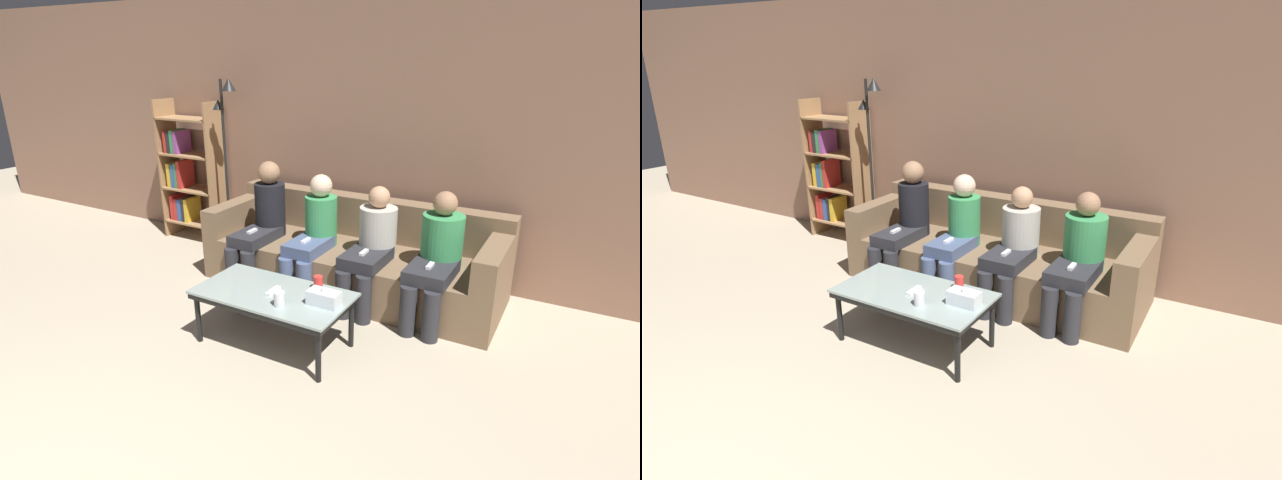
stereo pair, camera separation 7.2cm
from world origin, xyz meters
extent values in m
cube|color=#8C6651|center=(0.00, 4.05, 1.30)|extent=(12.00, 0.06, 2.60)
cube|color=brown|center=(0.00, 3.46, 0.20)|extent=(2.67, 0.92, 0.40)
cube|color=brown|center=(0.00, 3.82, 0.59)|extent=(2.67, 0.20, 0.38)
cube|color=brown|center=(-1.24, 3.46, 0.53)|extent=(0.18, 0.92, 0.26)
cube|color=brown|center=(1.24, 3.46, 0.53)|extent=(0.18, 0.92, 0.26)
cube|color=#8C9E99|center=(-0.07, 2.34, 0.41)|extent=(1.12, 0.59, 0.02)
cube|color=black|center=(-0.07, 2.34, 0.38)|extent=(1.10, 0.58, 0.04)
cylinder|color=black|center=(-0.58, 2.09, 0.18)|extent=(0.04, 0.04, 0.36)
cylinder|color=black|center=(0.44, 2.09, 0.18)|extent=(0.04, 0.04, 0.36)
cylinder|color=black|center=(-0.58, 2.58, 0.18)|extent=(0.04, 0.04, 0.36)
cylinder|color=black|center=(0.44, 2.58, 0.18)|extent=(0.04, 0.04, 0.36)
cylinder|color=red|center=(0.18, 2.54, 0.47)|extent=(0.07, 0.07, 0.10)
cylinder|color=silver|center=(0.08, 2.19, 0.47)|extent=(0.08, 0.08, 0.10)
cube|color=silver|center=(0.34, 2.35, 0.47)|extent=(0.22, 0.12, 0.10)
sphere|color=white|center=(0.34, 2.35, 0.53)|extent=(0.04, 0.04, 0.04)
cube|color=white|center=(-0.07, 2.34, 0.43)|extent=(0.04, 0.15, 0.02)
cube|color=#9E754C|center=(-2.52, 3.82, 0.78)|extent=(0.02, 0.32, 1.57)
cube|color=#9E754C|center=(-1.80, 3.82, 0.78)|extent=(0.02, 0.32, 1.57)
cube|color=#9E754C|center=(-2.16, 3.82, 0.20)|extent=(0.72, 0.32, 0.02)
cube|color=red|center=(-2.43, 3.82, 0.35)|extent=(0.05, 0.24, 0.29)
cube|color=red|center=(-2.38, 3.82, 0.33)|extent=(0.05, 0.24, 0.25)
cube|color=#33569E|center=(-2.32, 3.82, 0.33)|extent=(0.06, 0.24, 0.25)
cube|color=#232328|center=(-2.27, 3.82, 0.35)|extent=(0.04, 0.24, 0.28)
cube|color=gold|center=(-2.22, 3.82, 0.34)|extent=(0.05, 0.24, 0.27)
cube|color=#9E754C|center=(-2.16, 3.82, 0.59)|extent=(0.72, 0.32, 0.02)
cube|color=gold|center=(-2.43, 3.82, 0.73)|extent=(0.05, 0.24, 0.27)
cube|color=#33569E|center=(-2.37, 3.82, 0.73)|extent=(0.05, 0.24, 0.27)
cube|color=#38844C|center=(-2.32, 3.82, 0.74)|extent=(0.03, 0.24, 0.29)
cube|color=red|center=(-2.28, 3.82, 0.75)|extent=(0.05, 0.24, 0.31)
cube|color=#9E754C|center=(-2.16, 3.82, 0.98)|extent=(0.72, 0.32, 0.02)
cube|color=red|center=(-2.44, 3.82, 1.11)|extent=(0.04, 0.24, 0.24)
cube|color=#232328|center=(-2.39, 3.82, 1.11)|extent=(0.04, 0.24, 0.24)
cube|color=#38844C|center=(-2.34, 3.82, 1.12)|extent=(0.05, 0.24, 0.26)
cube|color=#8E4293|center=(-2.28, 3.82, 1.11)|extent=(0.05, 0.24, 0.25)
cube|color=#9E754C|center=(-2.16, 3.82, 1.37)|extent=(0.72, 0.32, 0.02)
cylinder|color=black|center=(-1.55, 3.67, 0.01)|extent=(0.26, 0.26, 0.02)
cylinder|color=black|center=(-1.55, 3.67, 0.90)|extent=(0.03, 0.03, 1.80)
cone|color=black|center=(-1.45, 3.67, 1.75)|extent=(0.14, 0.14, 0.12)
cone|color=black|center=(-1.63, 3.71, 1.55)|extent=(0.12, 0.12, 0.10)
cylinder|color=#28282D|center=(-0.92, 2.92, 0.20)|extent=(0.13, 0.13, 0.40)
cylinder|color=#28282D|center=(-0.74, 2.92, 0.20)|extent=(0.13, 0.13, 0.40)
cube|color=#28282D|center=(-0.83, 3.16, 0.45)|extent=(0.29, 0.50, 0.10)
cylinder|color=black|center=(-0.83, 3.41, 0.65)|extent=(0.29, 0.29, 0.49)
sphere|color=#997051|center=(-0.83, 3.41, 1.00)|extent=(0.21, 0.21, 0.21)
cube|color=white|center=(-0.83, 3.11, 0.52)|extent=(0.04, 0.12, 0.02)
cylinder|color=#47567A|center=(-0.37, 2.96, 0.20)|extent=(0.13, 0.13, 0.40)
cylinder|color=#47567A|center=(-0.19, 2.96, 0.20)|extent=(0.13, 0.13, 0.40)
cube|color=#47567A|center=(-0.28, 3.18, 0.45)|extent=(0.29, 0.45, 0.10)
cylinder|color=#388E51|center=(-0.28, 3.41, 0.62)|extent=(0.29, 0.29, 0.44)
sphere|color=beige|center=(-0.28, 3.41, 0.95)|extent=(0.20, 0.20, 0.20)
cube|color=white|center=(-0.28, 3.14, 0.52)|extent=(0.04, 0.12, 0.02)
cylinder|color=#28282D|center=(0.19, 2.95, 0.20)|extent=(0.13, 0.13, 0.40)
cylinder|color=#28282D|center=(0.37, 2.95, 0.20)|extent=(0.13, 0.13, 0.40)
cube|color=#28282D|center=(0.28, 3.18, 0.45)|extent=(0.32, 0.46, 0.10)
cylinder|color=#B7B2A8|center=(0.28, 3.41, 0.61)|extent=(0.32, 0.32, 0.42)
sphere|color=tan|center=(0.28, 3.41, 0.92)|extent=(0.18, 0.18, 0.18)
cube|color=white|center=(0.28, 3.13, 0.52)|extent=(0.04, 0.12, 0.02)
cylinder|color=#28282D|center=(0.74, 2.94, 0.20)|extent=(0.13, 0.13, 0.40)
cylinder|color=#28282D|center=(0.92, 2.94, 0.20)|extent=(0.13, 0.13, 0.40)
cube|color=#28282D|center=(0.83, 3.18, 0.45)|extent=(0.33, 0.47, 0.10)
cylinder|color=#388E51|center=(0.83, 3.41, 0.62)|extent=(0.33, 0.33, 0.44)
sphere|color=#997051|center=(0.83, 3.41, 0.94)|extent=(0.19, 0.19, 0.19)
cube|color=white|center=(0.83, 3.13, 0.52)|extent=(0.04, 0.12, 0.02)
camera|label=1|loc=(1.79, -0.31, 2.01)|focal=28.00mm
camera|label=2|loc=(1.86, -0.27, 2.01)|focal=28.00mm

